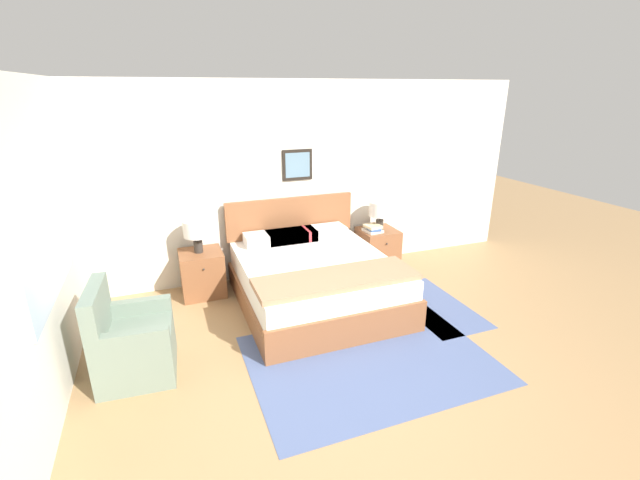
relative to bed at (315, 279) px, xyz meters
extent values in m
plane|color=#99754C|center=(-0.10, -1.65, -0.32)|extent=(16.00, 16.00, 0.00)
cube|color=beige|center=(-0.10, 1.06, 0.98)|extent=(7.28, 0.06, 2.60)
cube|color=black|center=(0.14, 1.02, 1.20)|extent=(0.41, 0.02, 0.41)
cube|color=slate|center=(0.14, 1.01, 1.20)|extent=(0.34, 0.00, 0.33)
cube|color=beige|center=(-2.57, -0.31, 0.98)|extent=(0.06, 5.08, 2.60)
cube|color=#9EBCDB|center=(-2.53, -0.62, 1.00)|extent=(0.02, 1.52, 0.93)
cube|color=#47567F|center=(0.09, -1.29, -0.32)|extent=(2.29, 1.68, 0.01)
cube|color=#47567F|center=(1.31, -0.59, -0.32)|extent=(0.73, 1.40, 0.01)
cube|color=brown|center=(0.00, -0.04, -0.18)|extent=(1.76, 2.02, 0.28)
cube|color=brown|center=(0.00, -1.02, 0.00)|extent=(1.76, 0.06, 0.08)
cube|color=white|center=(0.00, -0.04, 0.11)|extent=(1.69, 1.94, 0.30)
cube|color=brown|center=(0.00, 0.94, 0.52)|extent=(1.76, 0.06, 0.53)
cube|color=#9E7051|center=(0.00, -0.66, 0.29)|extent=(1.73, 0.57, 0.06)
cube|color=white|center=(-0.42, 0.71, 0.33)|extent=(0.52, 0.32, 0.14)
cube|color=white|center=(0.42, 0.71, 0.33)|extent=(0.52, 0.32, 0.14)
cube|color=#9E2D33|center=(0.00, 0.71, 0.33)|extent=(0.52, 0.32, 0.14)
cube|color=#9E2D33|center=(-0.13, 0.71, 0.33)|extent=(0.52, 0.32, 0.14)
cube|color=slate|center=(-1.99, -0.70, -0.09)|extent=(0.69, 0.73, 0.46)
cube|color=slate|center=(-2.25, -0.69, 0.36)|extent=(0.17, 0.70, 0.44)
cube|color=slate|center=(-1.97, -0.41, 0.21)|extent=(0.65, 0.14, 0.14)
cube|color=slate|center=(-2.01, -1.00, 0.21)|extent=(0.65, 0.14, 0.14)
cube|color=brown|center=(-1.24, 0.73, -0.04)|extent=(0.52, 0.50, 0.57)
sphere|color=#332D28|center=(-1.24, 0.47, 0.12)|extent=(0.02, 0.02, 0.02)
cube|color=brown|center=(1.24, 0.73, -0.04)|extent=(0.52, 0.50, 0.57)
sphere|color=#332D28|center=(1.24, 0.47, 0.12)|extent=(0.02, 0.02, 0.02)
cylinder|color=#2D2823|center=(-1.26, 0.74, 0.32)|extent=(0.11, 0.11, 0.15)
cylinder|color=#2D2823|center=(-1.26, 0.74, 0.43)|extent=(0.02, 0.02, 0.06)
cylinder|color=silver|center=(-1.26, 0.74, 0.56)|extent=(0.32, 0.32, 0.20)
cylinder|color=#2D2823|center=(1.26, 0.74, 0.32)|extent=(0.11, 0.11, 0.15)
cylinder|color=#2D2823|center=(1.26, 0.74, 0.43)|extent=(0.02, 0.02, 0.06)
cylinder|color=silver|center=(1.26, 0.74, 0.56)|extent=(0.32, 0.32, 0.20)
cube|color=silver|center=(1.13, 0.68, 0.27)|extent=(0.25, 0.27, 0.04)
cube|color=#335693|center=(1.13, 0.68, 0.30)|extent=(0.16, 0.26, 0.03)
cube|color=beige|center=(1.13, 0.68, 0.33)|extent=(0.23, 0.24, 0.04)
camera|label=1|loc=(-1.61, -4.41, 2.17)|focal=24.00mm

